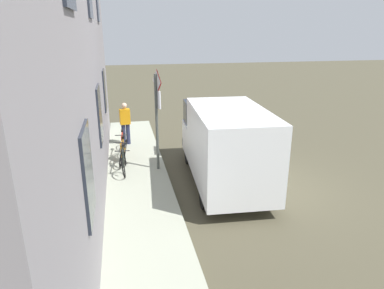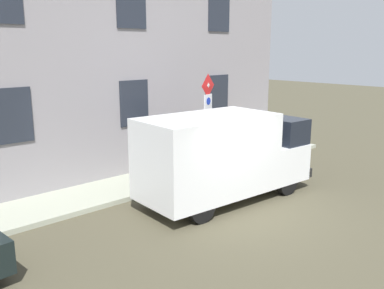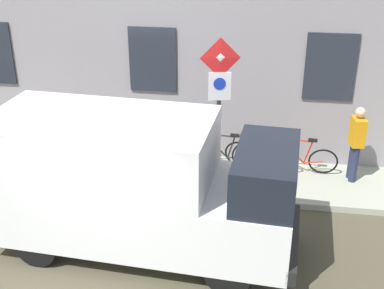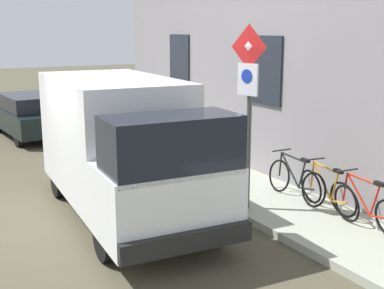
{
  "view_description": "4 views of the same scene",
  "coord_description": "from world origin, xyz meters",
  "views": [
    {
      "loc": [
        3.91,
        9.08,
        4.63
      ],
      "look_at": [
        1.68,
        -1.58,
        0.97
      ],
      "focal_mm": 32.05,
      "sensor_mm": 36.0,
      "label": 1
    },
    {
      "loc": [
        -7.03,
        7.99,
        4.28
      ],
      "look_at": [
        2.1,
        -0.4,
        1.44
      ],
      "focal_mm": 39.5,
      "sensor_mm": 36.0,
      "label": 2
    },
    {
      "loc": [
        -6.54,
        -2.6,
        5.65
      ],
      "look_at": [
        2.5,
        -1.22,
        1.36
      ],
      "focal_mm": 47.18,
      "sensor_mm": 36.0,
      "label": 3
    },
    {
      "loc": [
        -2.5,
        -8.96,
        3.35
      ],
      "look_at": [
        2.07,
        -0.98,
        1.29
      ],
      "focal_mm": 47.51,
      "sensor_mm": 36.0,
      "label": 4
    }
  ],
  "objects": [
    {
      "name": "ground_plane",
      "position": [
        0.0,
        0.0,
        0.0
      ],
      "size": [
        80.0,
        80.0,
        0.0
      ],
      "primitive_type": "plane",
      "color": "#4B4734"
    },
    {
      "name": "sidewalk_slab",
      "position": [
        3.54,
        0.0,
        0.07
      ],
      "size": [
        1.94,
        16.46,
        0.14
      ],
      "primitive_type": "cube",
      "color": "#A2A692",
      "rests_on": "ground_plane"
    },
    {
      "name": "sign_post_stacked",
      "position": [
        2.79,
        -1.72,
        2.3
      ],
      "size": [
        0.2,
        0.55,
        3.21
      ],
      "color": "#474C47",
      "rests_on": "sidewalk_slab"
    },
    {
      "name": "delivery_van",
      "position": [
        0.88,
        -0.5,
        1.33
      ],
      "size": [
        2.34,
        5.45,
        2.5
      ],
      "rotation": [
        0.0,
        0.0,
        4.65
      ],
      "color": "white",
      "rests_on": "ground_plane"
    },
    {
      "name": "bicycle_red",
      "position": [
        3.96,
        -3.47,
        0.51
      ],
      "size": [
        0.46,
        1.72,
        0.89
      ],
      "rotation": [
        0.0,
        0.0,
        1.52
      ],
      "color": "black",
      "rests_on": "sidewalk_slab"
    },
    {
      "name": "bicycle_orange",
      "position": [
        3.96,
        -2.6,
        0.51
      ],
      "size": [
        0.49,
        1.71,
        0.89
      ],
      "rotation": [
        0.0,
        0.0,
        1.43
      ],
      "color": "black",
      "rests_on": "sidewalk_slab"
    },
    {
      "name": "bicycle_black",
      "position": [
        3.96,
        -1.73,
        0.51
      ],
      "size": [
        0.46,
        1.71,
        0.89
      ],
      "rotation": [
        0.0,
        0.0,
        1.53
      ],
      "color": "black",
      "rests_on": "sidewalk_slab"
    },
    {
      "name": "pedestrian",
      "position": [
        3.81,
        -4.62,
        1.07
      ],
      "size": [
        0.43,
        0.31,
        1.72
      ],
      "rotation": [
        0.0,
        0.0,
        4.85
      ],
      "color": "#262B47",
      "rests_on": "sidewalk_slab"
    }
  ]
}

